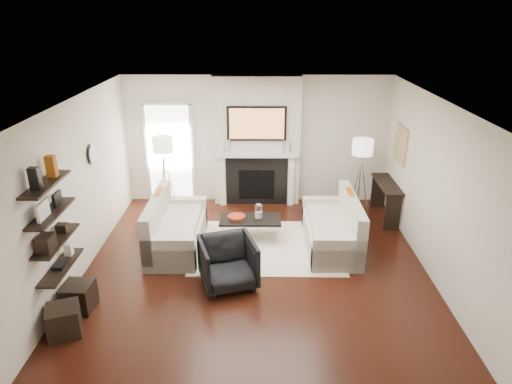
{
  "coord_description": "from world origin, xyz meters",
  "views": [
    {
      "loc": [
        0.05,
        -6.29,
        3.95
      ],
      "look_at": [
        0.0,
        0.6,
        1.15
      ],
      "focal_mm": 32.0,
      "sensor_mm": 36.0,
      "label": 1
    }
  ],
  "objects_px": {
    "loveseat_right_base": "(331,236)",
    "lamp_left_shade": "(162,144)",
    "loveseat_left_base": "(178,236)",
    "coffee_table": "(250,219)",
    "armchair": "(228,261)",
    "ottoman_near": "(79,297)",
    "lamp_right_shade": "(363,147)"
  },
  "relations": [
    {
      "from": "loveseat_right_base",
      "to": "lamp_left_shade",
      "type": "height_order",
      "value": "lamp_left_shade"
    },
    {
      "from": "loveseat_left_base",
      "to": "coffee_table",
      "type": "distance_m",
      "value": 1.32
    },
    {
      "from": "loveseat_right_base",
      "to": "lamp_left_shade",
      "type": "distance_m",
      "value": 3.7
    },
    {
      "from": "loveseat_left_base",
      "to": "lamp_left_shade",
      "type": "distance_m",
      "value": 1.99
    },
    {
      "from": "armchair",
      "to": "ottoman_near",
      "type": "bearing_deg",
      "value": -179.96
    },
    {
      "from": "coffee_table",
      "to": "lamp_right_shade",
      "type": "relative_size",
      "value": 2.75
    },
    {
      "from": "armchair",
      "to": "lamp_right_shade",
      "type": "height_order",
      "value": "lamp_right_shade"
    },
    {
      "from": "lamp_left_shade",
      "to": "coffee_table",
      "type": "bearing_deg",
      "value": -34.56
    },
    {
      "from": "ottoman_near",
      "to": "lamp_right_shade",
      "type": "bearing_deg",
      "value": 34.9
    },
    {
      "from": "loveseat_right_base",
      "to": "lamp_left_shade",
      "type": "relative_size",
      "value": 4.5
    },
    {
      "from": "armchair",
      "to": "lamp_left_shade",
      "type": "bearing_deg",
      "value": 101.14
    },
    {
      "from": "lamp_right_shade",
      "to": "loveseat_left_base",
      "type": "bearing_deg",
      "value": -158.58
    },
    {
      "from": "lamp_left_shade",
      "to": "ottoman_near",
      "type": "height_order",
      "value": "lamp_left_shade"
    },
    {
      "from": "loveseat_left_base",
      "to": "ottoman_near",
      "type": "height_order",
      "value": "loveseat_left_base"
    },
    {
      "from": "armchair",
      "to": "ottoman_near",
      "type": "distance_m",
      "value": 2.16
    },
    {
      "from": "lamp_left_shade",
      "to": "ottoman_near",
      "type": "bearing_deg",
      "value": -100.65
    },
    {
      "from": "loveseat_left_base",
      "to": "ottoman_near",
      "type": "relative_size",
      "value": 4.5
    },
    {
      "from": "loveseat_left_base",
      "to": "armchair",
      "type": "relative_size",
      "value": 2.2
    },
    {
      "from": "loveseat_right_base",
      "to": "coffee_table",
      "type": "relative_size",
      "value": 1.64
    },
    {
      "from": "loveseat_left_base",
      "to": "loveseat_right_base",
      "type": "bearing_deg",
      "value": 0.54
    },
    {
      "from": "lamp_left_shade",
      "to": "lamp_right_shade",
      "type": "height_order",
      "value": "same"
    },
    {
      "from": "armchair",
      "to": "ottoman_near",
      "type": "relative_size",
      "value": 2.04
    },
    {
      "from": "armchair",
      "to": "loveseat_right_base",
      "type": "bearing_deg",
      "value": 17.43
    },
    {
      "from": "ottoman_near",
      "to": "coffee_table",
      "type": "bearing_deg",
      "value": 41.6
    },
    {
      "from": "coffee_table",
      "to": "ottoman_near",
      "type": "distance_m",
      "value": 3.16
    },
    {
      "from": "loveseat_right_base",
      "to": "lamp_right_shade",
      "type": "xyz_separation_m",
      "value": [
        0.73,
        1.32,
        1.24
      ]
    },
    {
      "from": "loveseat_left_base",
      "to": "ottoman_near",
      "type": "distance_m",
      "value": 2.11
    },
    {
      "from": "loveseat_right_base",
      "to": "lamp_left_shade",
      "type": "bearing_deg",
      "value": 155.17
    },
    {
      "from": "ottoman_near",
      "to": "lamp_left_shade",
      "type": "bearing_deg",
      "value": 79.35
    },
    {
      "from": "armchair",
      "to": "lamp_left_shade",
      "type": "distance_m",
      "value": 3.2
    },
    {
      "from": "coffee_table",
      "to": "lamp_left_shade",
      "type": "relative_size",
      "value": 2.75
    },
    {
      "from": "loveseat_right_base",
      "to": "ottoman_near",
      "type": "distance_m",
      "value": 4.21
    }
  ]
}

